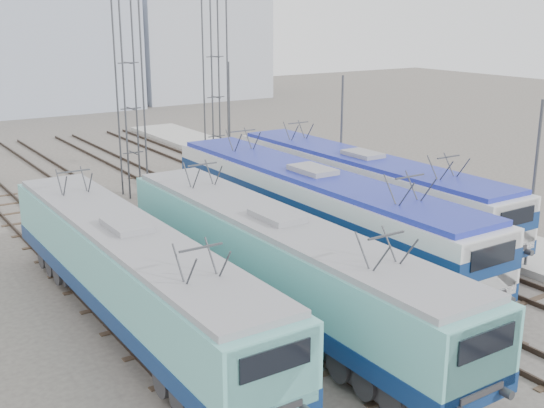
{
  "coord_description": "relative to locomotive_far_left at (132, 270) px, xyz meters",
  "views": [
    {
      "loc": [
        -14.29,
        -14.02,
        10.23
      ],
      "look_at": [
        -0.45,
        7.0,
        3.09
      ],
      "focal_mm": 45.0,
      "sensor_mm": 36.0,
      "label": 1
    }
  ],
  "objects": [
    {
      "name": "ground",
      "position": [
        6.75,
        -5.7,
        -2.16
      ],
      "size": [
        160.0,
        160.0,
        0.0
      ],
      "primitive_type": "plane",
      "color": "#514C47"
    },
    {
      "name": "platform",
      "position": [
        16.95,
        2.3,
        -2.01
      ],
      "size": [
        4.0,
        70.0,
        0.3
      ],
      "primitive_type": "cube",
      "color": "#9E9E99",
      "rests_on": "ground"
    },
    {
      "name": "locomotive_far_left",
      "position": [
        0.0,
        0.0,
        0.0
      ],
      "size": [
        2.73,
        17.23,
        3.24
      ],
      "color": "navy",
      "rests_on": "ground"
    },
    {
      "name": "locomotive_center_left",
      "position": [
        4.5,
        -1.95,
        0.03
      ],
      "size": [
        2.77,
        17.5,
        3.29
      ],
      "color": "navy",
      "rests_on": "ground"
    },
    {
      "name": "locomotive_center_right",
      "position": [
        9.0,
        2.15,
        0.22
      ],
      "size": [
        2.94,
        18.63,
        3.5
      ],
      "color": "navy",
      "rests_on": "ground"
    },
    {
      "name": "locomotive_far_right",
      "position": [
        13.5,
        4.22,
        0.1
      ],
      "size": [
        2.79,
        17.64,
        3.32
      ],
      "color": "navy",
      "rests_on": "ground"
    },
    {
      "name": "catenary_tower_west",
      "position": [
        6.75,
        16.3,
        4.49
      ],
      "size": [
        4.5,
        1.2,
        12.0
      ],
      "color": "#3F4247",
      "rests_on": "ground"
    },
    {
      "name": "catenary_tower_east",
      "position": [
        13.25,
        18.3,
        4.49
      ],
      "size": [
        4.5,
        1.2,
        12.0
      ],
      "color": "#3F4247",
      "rests_on": "ground"
    },
    {
      "name": "mast_front",
      "position": [
        15.35,
        -3.7,
        1.34
      ],
      "size": [
        0.12,
        0.12,
        7.0
      ],
      "primitive_type": "cylinder",
      "color": "#3F4247",
      "rests_on": "ground"
    },
    {
      "name": "mast_mid",
      "position": [
        15.35,
        8.3,
        1.34
      ],
      "size": [
        0.12,
        0.12,
        7.0
      ],
      "primitive_type": "cylinder",
      "color": "#3F4247",
      "rests_on": "ground"
    },
    {
      "name": "mast_rear",
      "position": [
        15.35,
        20.3,
        1.34
      ],
      "size": [
        0.12,
        0.12,
        7.0
      ],
      "primitive_type": "cylinder",
      "color": "#3F4247",
      "rests_on": "ground"
    },
    {
      "name": "building_center",
      "position": [
        10.75,
        56.3,
        6.84
      ],
      "size": [
        22.0,
        14.0,
        18.0
      ],
      "primitive_type": "cube",
      "color": "#95A0B4",
      "rests_on": "ground"
    },
    {
      "name": "building_east",
      "position": [
        30.75,
        56.3,
        3.84
      ],
      "size": [
        16.0,
        12.0,
        12.0
      ],
      "primitive_type": "cube",
      "color": "#9DA4B1",
      "rests_on": "ground"
    }
  ]
}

